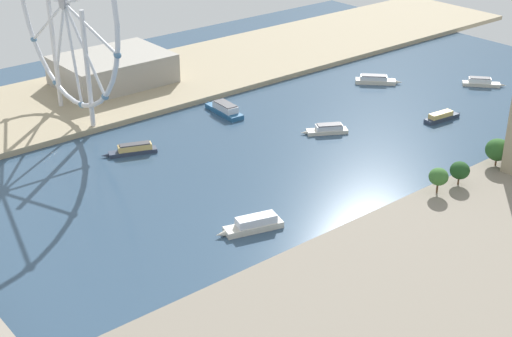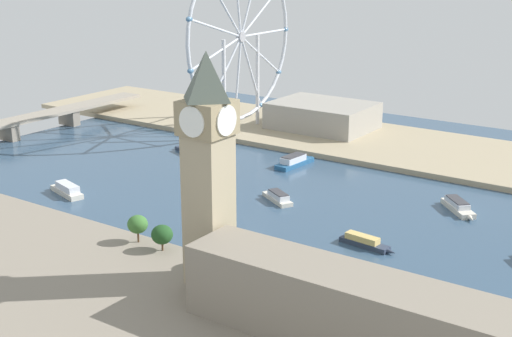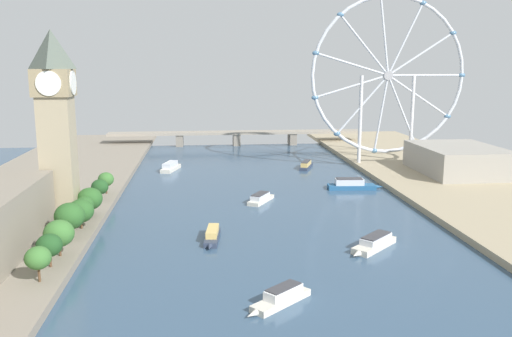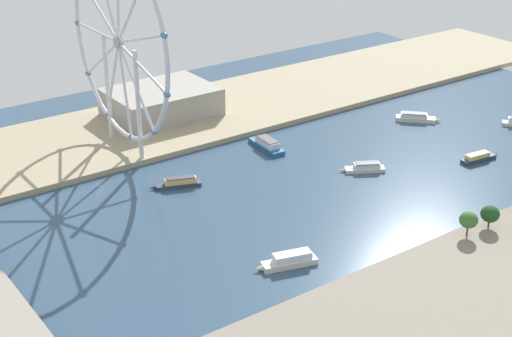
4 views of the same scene
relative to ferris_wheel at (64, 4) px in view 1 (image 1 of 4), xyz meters
name	(u,v)px [view 1 (image 1 of 4)]	position (x,y,z in m)	size (l,w,h in m)	color
ground_plane	(329,132)	(-94.94, -91.19, -61.24)	(407.18, 407.18, 0.00)	#334C66
riverbank_right	(194,71)	(23.65, -91.19, -59.74)	(90.00, 520.00, 3.00)	tan
ferris_wheel	(64,4)	(0.00, 0.00, 0.00)	(106.54, 3.20, 111.60)	silver
riverside_hall	(113,69)	(32.81, -40.79, -49.97)	(46.58, 62.35, 16.55)	gray
tour_boat_0	(253,225)	(-145.68, -0.45, -58.79)	(12.69, 27.51, 5.81)	beige
tour_boat_1	(327,129)	(-95.24, -89.70, -59.27)	(15.63, 22.95, 4.79)	beige
tour_boat_2	(442,117)	(-121.20, -148.44, -59.32)	(7.29, 25.24, 4.58)	#2D384C
tour_boat_3	(224,109)	(-41.18, -65.65, -58.70)	(31.42, 9.84, 6.29)	#235684
tour_boat_4	(481,82)	(-102.24, -209.68, -59.18)	(21.40, 19.50, 5.11)	beige
tour_boat_5	(133,150)	(-54.67, -1.11, -59.09)	(13.06, 26.06, 5.11)	#2D384C
tour_boat_6	(376,80)	(-59.70, -164.72, -59.09)	(22.99, 22.55, 5.16)	beige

